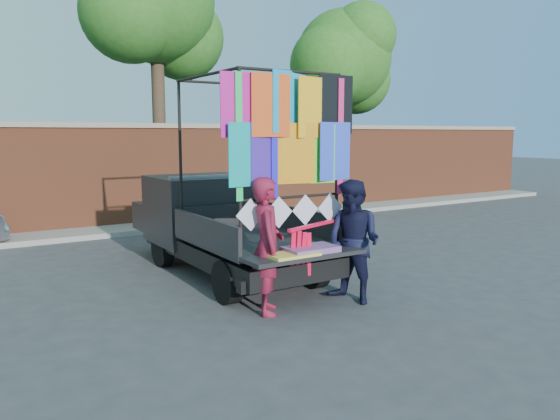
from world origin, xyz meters
TOP-DOWN VIEW (x-y plane):
  - ground at (0.00, 0.00)m, footprint 90.00×90.00m
  - brick_wall at (0.00, 7.00)m, footprint 30.00×0.45m
  - curb at (0.00, 6.30)m, footprint 30.00×1.20m
  - tree_mid at (1.02, 8.12)m, footprint 4.20×3.30m
  - tree_right at (7.52, 8.12)m, footprint 4.20×3.30m
  - pickup_truck at (-0.30, 1.98)m, footprint 2.01×5.05m
  - woman at (-0.76, -0.62)m, footprint 0.67×0.78m
  - man at (0.49, -0.86)m, footprint 0.84×0.97m
  - streamer_bundle at (-0.25, -0.75)m, footprint 0.98×0.39m

SIDE VIEW (x-z plane):
  - ground at x=0.00m, z-range 0.00..0.00m
  - curb at x=0.00m, z-range 0.00..0.12m
  - pickup_truck at x=-0.30m, z-range -0.78..2.39m
  - man at x=0.49m, z-range 0.00..1.72m
  - woman at x=-0.76m, z-range 0.00..1.80m
  - streamer_bundle at x=-0.25m, z-range 0.57..1.27m
  - brick_wall at x=0.00m, z-range 0.02..2.63m
  - tree_right at x=7.52m, z-range 1.44..8.06m
  - tree_mid at x=1.02m, z-range 1.83..9.56m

